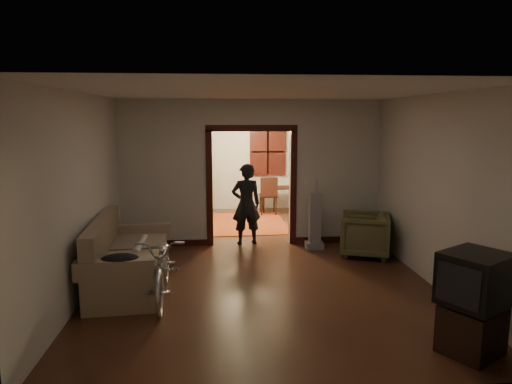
{
  "coord_description": "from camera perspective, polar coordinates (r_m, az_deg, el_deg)",
  "views": [
    {
      "loc": [
        -0.65,
        -7.96,
        2.46
      ],
      "look_at": [
        0.0,
        -0.3,
        1.2
      ],
      "focal_mm": 32.0,
      "sensor_mm": 36.0,
      "label": 1
    }
  ],
  "objects": [
    {
      "name": "bicycle",
      "position": [
        6.43,
        -11.51,
        -8.97
      ],
      "size": [
        0.7,
        1.8,
        0.93
      ],
      "primitive_type": "imported",
      "rotation": [
        0.0,
        0.0,
        0.05
      ],
      "color": "silver",
      "rests_on": "floor"
    },
    {
      "name": "light_switch",
      "position": [
        8.89,
        6.23,
        1.42
      ],
      "size": [
        0.08,
        0.01,
        0.12
      ],
      "primitive_type": "cube",
      "color": "silver",
      "rests_on": "partition_wall"
    },
    {
      "name": "floor",
      "position": [
        8.36,
        -0.17,
        -7.81
      ],
      "size": [
        5.0,
        8.5,
        0.01
      ],
      "primitive_type": "cube",
      "color": "#321910",
      "rests_on": "ground"
    },
    {
      "name": "door_casing",
      "position": [
        8.84,
        -0.57,
        0.46
      ],
      "size": [
        1.74,
        0.2,
        2.32
      ],
      "primitive_type": "cube",
      "color": "black",
      "rests_on": "floor"
    },
    {
      "name": "person",
      "position": [
        8.86,
        -1.24,
        -1.54
      ],
      "size": [
        0.64,
        0.48,
        1.59
      ],
      "primitive_type": "imported",
      "rotation": [
        0.0,
        0.0,
        3.32
      ],
      "color": "black",
      "rests_on": "floor"
    },
    {
      "name": "wall_right",
      "position": [
        8.63,
        16.62,
        1.86
      ],
      "size": [
        0.02,
        8.5,
        2.8
      ],
      "primitive_type": "cube",
      "color": "beige",
      "rests_on": "floor"
    },
    {
      "name": "ceiling",
      "position": [
        8.0,
        -0.19,
        11.74
      ],
      "size": [
        5.0,
        8.5,
        0.01
      ],
      "primitive_type": "cube",
      "color": "white",
      "rests_on": "floor"
    },
    {
      "name": "chandelier",
      "position": [
        10.48,
        -1.31,
        8.7
      ],
      "size": [
        0.24,
        0.24,
        0.24
      ],
      "primitive_type": "sphere",
      "color": "#FFE0A5",
      "rests_on": "ceiling"
    },
    {
      "name": "crt_tv",
      "position": [
        5.29,
        25.75,
        -9.73
      ],
      "size": [
        0.83,
        0.81,
        0.55
      ],
      "primitive_type": "cube",
      "rotation": [
        0.0,
        0.0,
        0.54
      ],
      "color": "black",
      "rests_on": "tv_stand"
    },
    {
      "name": "rolled_paper",
      "position": [
        7.27,
        -14.28,
        -6.39
      ],
      "size": [
        0.11,
        0.87,
        0.11
      ],
      "primitive_type": "cylinder",
      "rotation": [
        1.57,
        0.0,
        0.0
      ],
      "color": "beige",
      "rests_on": "sofa"
    },
    {
      "name": "sofa",
      "position": [
        7.01,
        -15.48,
        -7.25
      ],
      "size": [
        1.13,
        2.25,
        1.01
      ],
      "primitive_type": "cube",
      "rotation": [
        0.0,
        0.0,
        0.07
      ],
      "color": "#71644B",
      "rests_on": "floor"
    },
    {
      "name": "desk",
      "position": [
        12.0,
        2.76,
        -0.95
      ],
      "size": [
        0.99,
        0.75,
        0.65
      ],
      "primitive_type": "cube",
      "rotation": [
        0.0,
        0.0,
        0.33
      ],
      "color": "black",
      "rests_on": "floor"
    },
    {
      "name": "desk_chair",
      "position": [
        11.65,
        1.51,
        -0.44
      ],
      "size": [
        0.47,
        0.47,
        0.98
      ],
      "primitive_type": "cube",
      "rotation": [
        0.0,
        0.0,
        -0.08
      ],
      "color": "black",
      "rests_on": "floor"
    },
    {
      "name": "oriental_rug",
      "position": [
        10.73,
        -1.12,
        -3.9
      ],
      "size": [
        1.85,
        2.39,
        0.02
      ],
      "primitive_type": "cube",
      "rotation": [
        0.0,
        0.0,
        0.03
      ],
      "color": "maroon",
      "rests_on": "floor"
    },
    {
      "name": "wall_left",
      "position": [
        8.24,
        -17.78,
        1.47
      ],
      "size": [
        0.02,
        8.5,
        2.8
      ],
      "primitive_type": "cube",
      "color": "beige",
      "rests_on": "floor"
    },
    {
      "name": "tv_stand",
      "position": [
        5.49,
        25.32,
        -15.32
      ],
      "size": [
        0.74,
        0.73,
        0.51
      ],
      "primitive_type": "cube",
      "rotation": [
        0.0,
        0.0,
        0.54
      ],
      "color": "black",
      "rests_on": "floor"
    },
    {
      "name": "locker",
      "position": [
        12.04,
        -7.78,
        1.5
      ],
      "size": [
        0.9,
        0.59,
        1.69
      ],
      "primitive_type": "cube",
      "rotation": [
        0.0,
        0.0,
        -0.14
      ],
      "color": "#23341F",
      "rests_on": "floor"
    },
    {
      "name": "jacket",
      "position": [
        6.1,
        -16.65,
        -8.07
      ],
      "size": [
        0.49,
        0.37,
        0.14
      ],
      "primitive_type": "ellipsoid",
      "color": "black",
      "rests_on": "sofa"
    },
    {
      "name": "armchair",
      "position": [
        8.43,
        13.4,
        -5.2
      ],
      "size": [
        1.07,
        1.05,
        0.77
      ],
      "primitive_type": "imported",
      "rotation": [
        0.0,
        0.0,
        -1.9
      ],
      "color": "brown",
      "rests_on": "floor"
    },
    {
      "name": "far_window",
      "position": [
        12.28,
        1.49,
        5.05
      ],
      "size": [
        0.98,
        0.06,
        1.28
      ],
      "primitive_type": "cube",
      "color": "black",
      "rests_on": "wall_back"
    },
    {
      "name": "partition_wall",
      "position": [
        8.8,
        -0.58,
        2.39
      ],
      "size": [
        5.0,
        0.14,
        2.8
      ],
      "primitive_type": "cube",
      "color": "beige",
      "rests_on": "floor"
    },
    {
      "name": "vacuum",
      "position": [
        8.65,
        7.36,
        -3.67
      ],
      "size": [
        0.33,
        0.26,
        1.06
      ],
      "primitive_type": "cube",
      "rotation": [
        0.0,
        0.0,
        -0.01
      ],
      "color": "gray",
      "rests_on": "floor"
    },
    {
      "name": "wall_back",
      "position": [
        12.28,
        -1.8,
        4.35
      ],
      "size": [
        5.0,
        0.02,
        2.8
      ],
      "primitive_type": "cube",
      "color": "beige",
      "rests_on": "floor"
    },
    {
      "name": "globe",
      "position": [
        11.94,
        -7.89,
        6.72
      ],
      "size": [
        0.26,
        0.26,
        0.26
      ],
      "primitive_type": "sphere",
      "color": "#1E5972",
      "rests_on": "locker"
    }
  ]
}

